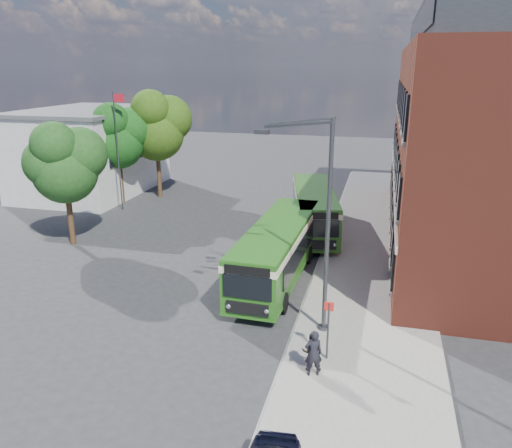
# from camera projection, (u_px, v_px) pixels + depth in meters

# --- Properties ---
(ground) EXTENTS (120.00, 120.00, 0.00)m
(ground) POSITION_uv_depth(u_px,v_px,m) (222.00, 298.00, 24.40)
(ground) COLOR #2B2B2E
(ground) RESTS_ON ground
(pavement) EXTENTS (6.00, 48.00, 0.15)m
(pavement) POSITION_uv_depth(u_px,v_px,m) (373.00, 253.00, 30.11)
(pavement) COLOR gray
(pavement) RESTS_ON ground
(kerb_line) EXTENTS (0.12, 48.00, 0.01)m
(kerb_line) POSITION_uv_depth(u_px,v_px,m) (323.00, 250.00, 30.85)
(kerb_line) COLOR beige
(kerb_line) RESTS_ON ground
(brick_office) EXTENTS (12.10, 26.00, 14.20)m
(brick_office) POSITION_uv_depth(u_px,v_px,m) (502.00, 133.00, 30.05)
(brick_office) COLOR maroon
(brick_office) RESTS_ON ground
(white_building) EXTENTS (9.40, 13.40, 7.30)m
(white_building) POSITION_uv_depth(u_px,v_px,m) (91.00, 151.00, 44.17)
(white_building) COLOR #BCBCB7
(white_building) RESTS_ON ground
(flagpole) EXTENTS (0.95, 0.10, 9.00)m
(flagpole) POSITION_uv_depth(u_px,v_px,m) (118.00, 147.00, 37.85)
(flagpole) COLOR #393B3E
(flagpole) RESTS_ON ground
(street_lamp) EXTENTS (2.96, 2.38, 9.00)m
(street_lamp) POSITION_uv_depth(u_px,v_px,m) (319.00, 225.00, 19.96)
(street_lamp) COLOR #393B3E
(street_lamp) RESTS_ON ground
(bus_stop_sign) EXTENTS (0.35, 0.08, 2.52)m
(bus_stop_sign) POSITION_uv_depth(u_px,v_px,m) (328.00, 327.00, 18.74)
(bus_stop_sign) COLOR #393B3E
(bus_stop_sign) RESTS_ON ground
(bus_front) EXTENTS (2.91, 11.18, 3.02)m
(bus_front) POSITION_uv_depth(u_px,v_px,m) (278.00, 247.00, 26.07)
(bus_front) COLOR #276419
(bus_front) RESTS_ON ground
(bus_rear) EXTENTS (4.60, 10.54, 3.02)m
(bus_rear) POSITION_uv_depth(u_px,v_px,m) (314.00, 207.00, 33.49)
(bus_rear) COLOR #2E611E
(bus_rear) RESTS_ON ground
(pedestrian_a) EXTENTS (0.77, 0.64, 1.78)m
(pedestrian_a) POSITION_uv_depth(u_px,v_px,m) (313.00, 353.00, 17.87)
(pedestrian_a) COLOR black
(pedestrian_a) RESTS_ON pavement
(pedestrian_b) EXTENTS (0.81, 0.66, 1.52)m
(pedestrian_b) POSITION_uv_depth(u_px,v_px,m) (312.00, 352.00, 18.19)
(pedestrian_b) COLOR black
(pedestrian_b) RESTS_ON pavement
(tree_left) EXTENTS (4.62, 4.40, 7.81)m
(tree_left) POSITION_uv_depth(u_px,v_px,m) (64.00, 162.00, 30.19)
(tree_left) COLOR #382414
(tree_left) RESTS_ON ground
(tree_mid) EXTENTS (4.84, 4.61, 8.18)m
(tree_mid) POSITION_uv_depth(u_px,v_px,m) (118.00, 135.00, 39.78)
(tree_mid) COLOR #382414
(tree_mid) RESTS_ON ground
(tree_right) EXTENTS (5.38, 5.11, 9.08)m
(tree_right) POSITION_uv_depth(u_px,v_px,m) (157.00, 125.00, 41.34)
(tree_right) COLOR #382414
(tree_right) RESTS_ON ground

